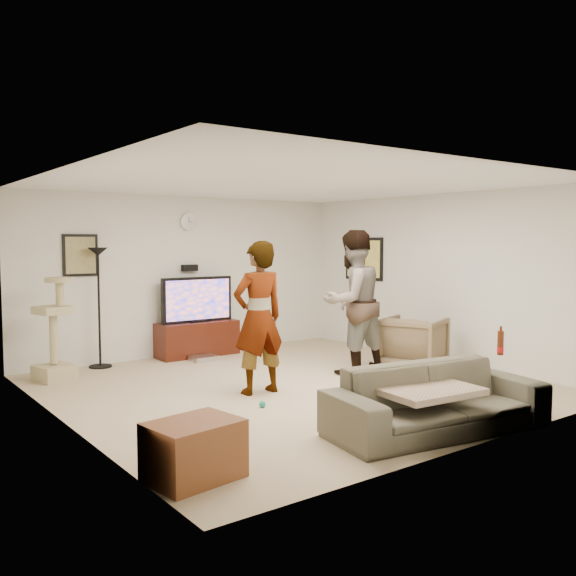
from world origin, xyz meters
TOP-DOWN VIEW (x-y plane):
  - floor at (0.00, 0.00)m, footprint 5.50×5.50m
  - ceiling at (0.00, 0.00)m, footprint 5.50×5.50m
  - wall_back at (0.00, 2.75)m, footprint 5.50×0.04m
  - wall_front at (0.00, -2.75)m, footprint 5.50×0.04m
  - wall_left at (-2.75, 0.00)m, footprint 0.04×5.50m
  - wall_right at (2.75, 0.00)m, footprint 0.04×5.50m
  - wall_clock at (0.00, 2.72)m, footprint 0.26×0.04m
  - wall_speaker at (0.00, 2.69)m, footprint 0.25×0.10m
  - picture_back at (-1.70, 2.73)m, footprint 0.42×0.03m
  - picture_right at (2.73, 1.60)m, footprint 0.03×0.78m
  - tv_stand at (0.03, 2.50)m, footprint 1.29×0.45m
  - console_box at (-0.08, 2.11)m, footprint 0.40×0.30m
  - tv at (0.03, 2.50)m, footprint 1.19×0.08m
  - tv_screen at (0.03, 2.46)m, footprint 1.09×0.01m
  - floor_lamp at (-1.51, 2.55)m, footprint 0.32×0.32m
  - cat_tree at (-2.28, 2.10)m, footprint 0.52×0.52m
  - person_left at (-0.53, -0.04)m, footprint 0.68×0.46m
  - person_right at (1.13, 0.13)m, footprint 0.96×0.75m
  - sofa at (-0.00, -2.28)m, footprint 2.25×1.18m
  - throw_blanket at (-0.16, -2.28)m, footprint 0.96×0.79m
  - beer_bottle at (0.98, -2.28)m, footprint 0.06×0.06m
  - armchair at (1.96, -0.23)m, footprint 1.06×1.05m
  - side_table at (-2.40, -1.96)m, footprint 0.73×0.59m
  - toy_ball at (-0.85, -0.60)m, footprint 0.07×0.07m

SIDE VIEW (x-z plane):
  - floor at x=0.00m, z-range -0.02..0.00m
  - console_box at x=-0.08m, z-range 0.00..0.07m
  - toy_ball at x=-0.85m, z-range 0.00..0.07m
  - side_table at x=-2.40m, z-range 0.00..0.45m
  - tv_stand at x=0.03m, z-range 0.00..0.54m
  - sofa at x=0.00m, z-range 0.00..0.63m
  - armchair at x=1.96m, z-range 0.00..0.75m
  - throw_blanket at x=-0.16m, z-range 0.39..0.45m
  - cat_tree at x=-2.28m, z-range 0.00..1.35m
  - beer_bottle at x=0.98m, z-range 0.63..0.88m
  - floor_lamp at x=-1.51m, z-range 0.00..1.70m
  - tv at x=0.03m, z-range 0.54..1.24m
  - tv_screen at x=0.03m, z-range 0.58..1.20m
  - person_left at x=-0.53m, z-range 0.00..1.80m
  - person_right at x=1.13m, z-range 0.00..1.95m
  - wall_back at x=0.00m, z-range 0.00..2.50m
  - wall_front at x=0.00m, z-range 0.00..2.50m
  - wall_left at x=-2.75m, z-range 0.00..2.50m
  - wall_right at x=2.75m, z-range 0.00..2.50m
  - wall_speaker at x=0.00m, z-range 1.33..1.43m
  - picture_right at x=2.73m, z-range 1.19..1.81m
  - picture_back at x=-1.70m, z-range 1.34..1.86m
  - wall_clock at x=0.00m, z-range 1.97..2.23m
  - ceiling at x=0.00m, z-range 2.50..2.52m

